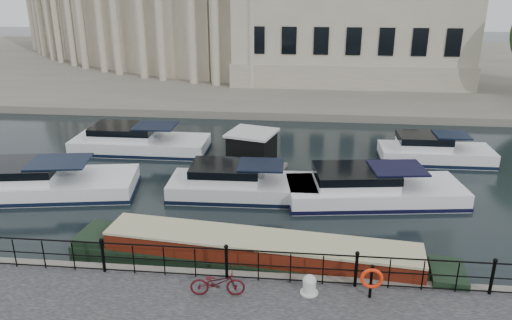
{
  "coord_description": "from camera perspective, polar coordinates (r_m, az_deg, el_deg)",
  "views": [
    {
      "loc": [
        2.27,
        -15.57,
        9.57
      ],
      "look_at": [
        0.5,
        2.0,
        3.0
      ],
      "focal_mm": 35.0,
      "sensor_mm": 36.0,
      "label": 1
    }
  ],
  "objects": [
    {
      "name": "mooring_bollard",
      "position": [
        15.51,
        6.12,
        -13.98
      ],
      "size": [
        0.55,
        0.55,
        0.62
      ],
      "color": "silver",
      "rests_on": "near_quay"
    },
    {
      "name": "bicycle",
      "position": [
        15.3,
        -4.43,
        -13.8
      ],
      "size": [
        1.69,
        0.73,
        0.86
      ],
      "primitive_type": "imported",
      "rotation": [
        0.0,
        0.0,
        1.67
      ],
      "color": "#430C12",
      "rests_on": "near_quay"
    },
    {
      "name": "civic_building",
      "position": [
        50.44,
        2.13,
        17.51
      ],
      "size": [
        53.55,
        31.84,
        16.85
      ],
      "color": "#ADA38C",
      "rests_on": "far_bank"
    },
    {
      "name": "railing",
      "position": [
        15.89,
        -3.4,
        -11.41
      ],
      "size": [
        24.14,
        0.14,
        1.22
      ],
      "color": "black",
      "rests_on": "near_quay"
    },
    {
      "name": "far_bank",
      "position": [
        55.4,
        3.38,
        10.71
      ],
      "size": [
        120.0,
        42.0,
        0.55
      ],
      "primitive_type": "cube",
      "color": "#6B665B",
      "rests_on": "ground_plane"
    },
    {
      "name": "ground_plane",
      "position": [
        18.41,
        -2.21,
        -10.92
      ],
      "size": [
        160.0,
        160.0,
        0.0
      ],
      "primitive_type": "plane",
      "color": "black",
      "rests_on": "ground"
    },
    {
      "name": "life_ring_post",
      "position": [
        15.35,
        13.08,
        -13.08
      ],
      "size": [
        0.67,
        0.19,
        1.09
      ],
      "color": "black",
      "rests_on": "near_quay"
    },
    {
      "name": "cabin_cruisers",
      "position": [
        24.7,
        -4.18,
        -1.52
      ],
      "size": [
        26.91,
        9.9,
        1.99
      ],
      "color": "white",
      "rests_on": "ground_plane"
    },
    {
      "name": "harbour_hut",
      "position": [
        25.66,
        -0.46,
        0.79
      ],
      "size": [
        3.64,
        3.28,
        2.19
      ],
      "rotation": [
        0.0,
        0.0,
        -0.27
      ],
      "color": "#6B665B",
      "rests_on": "ground_plane"
    },
    {
      "name": "narrowboat",
      "position": [
        17.54,
        0.44,
        -11.24
      ],
      "size": [
        13.64,
        3.28,
        1.5
      ],
      "rotation": [
        0.0,
        0.0,
        -0.11
      ],
      "color": "black",
      "rests_on": "ground_plane"
    }
  ]
}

